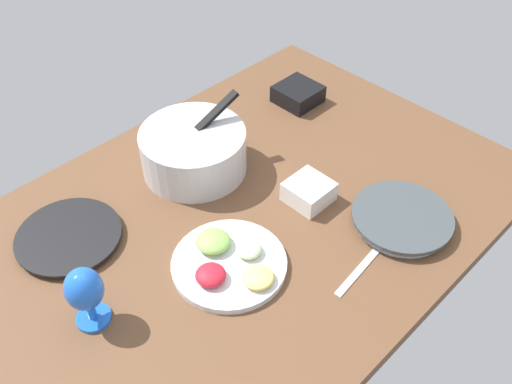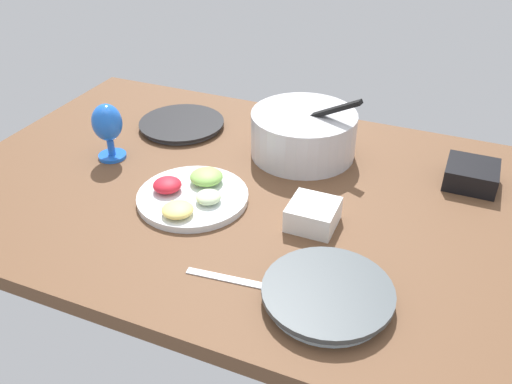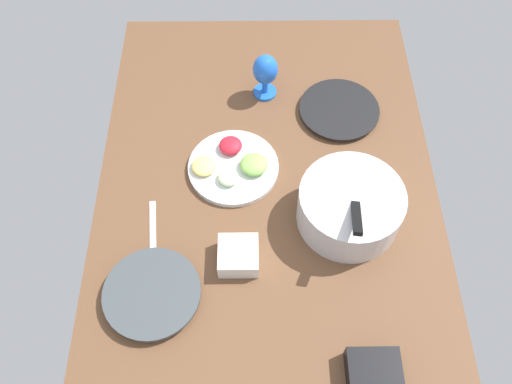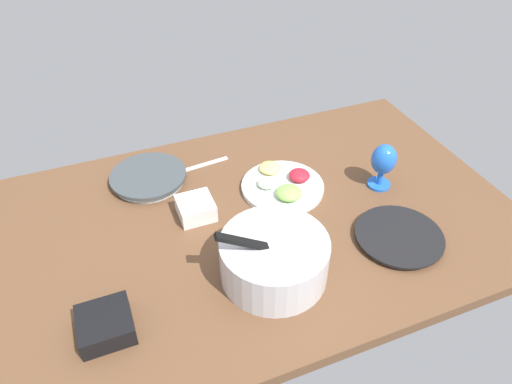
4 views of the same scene
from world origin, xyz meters
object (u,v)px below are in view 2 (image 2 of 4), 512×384
(dinner_plate_right, at_px, (328,295))
(fruit_platter, at_px, (192,194))
(dinner_plate_left, at_px, (182,124))
(square_bowl_white, at_px, (313,213))
(square_bowl_black, at_px, (472,174))
(hurricane_glass_blue, at_px, (106,126))
(mixing_bowl, at_px, (303,132))

(dinner_plate_right, bearing_deg, fruit_platter, 153.12)
(dinner_plate_left, relative_size, dinner_plate_right, 1.01)
(square_bowl_white, relative_size, square_bowl_black, 0.85)
(dinner_plate_left, distance_m, hurricane_glass_blue, 0.28)
(square_bowl_black, bearing_deg, dinner_plate_right, -111.56)
(dinner_plate_left, height_order, square_bowl_black, square_bowl_black)
(mixing_bowl, bearing_deg, square_bowl_black, 2.12)
(mixing_bowl, bearing_deg, fruit_platter, -118.14)
(dinner_plate_right, bearing_deg, mixing_bowl, 113.49)
(mixing_bowl, bearing_deg, dinner_plate_left, 177.94)
(square_bowl_white, bearing_deg, dinner_plate_right, -65.46)
(fruit_platter, bearing_deg, dinner_plate_right, -26.88)
(dinner_plate_left, height_order, fruit_platter, fruit_platter)
(dinner_plate_right, bearing_deg, square_bowl_white, 114.54)
(dinner_plate_left, distance_m, dinner_plate_right, 0.86)
(dinner_plate_left, xyz_separation_m, fruit_platter, (0.23, -0.35, 0.01))
(dinner_plate_left, xyz_separation_m, mixing_bowl, (0.41, -0.01, 0.06))
(hurricane_glass_blue, bearing_deg, fruit_platter, -17.51)
(mixing_bowl, xyz_separation_m, square_bowl_black, (0.46, 0.02, -0.04))
(mixing_bowl, relative_size, hurricane_glass_blue, 1.89)
(dinner_plate_left, height_order, mixing_bowl, mixing_bowl)
(dinner_plate_left, height_order, square_bowl_white, square_bowl_white)
(dinner_plate_right, distance_m, mixing_bowl, 0.60)
(dinner_plate_right, distance_m, square_bowl_white, 0.26)
(mixing_bowl, height_order, fruit_platter, mixing_bowl)
(fruit_platter, distance_m, square_bowl_white, 0.32)
(dinner_plate_right, bearing_deg, hurricane_glass_blue, 157.01)
(square_bowl_white, bearing_deg, mixing_bowl, 112.71)
(mixing_bowl, relative_size, square_bowl_white, 2.79)
(dinner_plate_right, bearing_deg, dinner_plate_left, 138.92)
(hurricane_glass_blue, bearing_deg, mixing_bowl, 25.46)
(dinner_plate_left, xyz_separation_m, hurricane_glass_blue, (-0.09, -0.25, 0.09))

